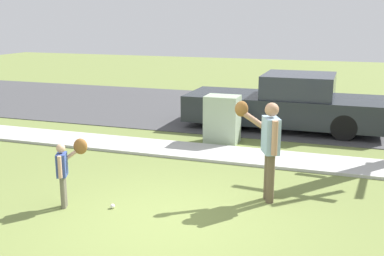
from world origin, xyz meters
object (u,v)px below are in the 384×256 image
object	(u,v)px
person_child	(67,164)
parked_pickup_dark	(286,104)
person_adult	(268,141)
utility_cabinet	(222,119)
baseball	(112,206)

from	to	relation	value
person_child	parked_pickup_dark	distance (m)	7.03
person_adult	parked_pickup_dark	bearing A→B (deg)	-109.11
person_child	utility_cabinet	world-z (taller)	utility_cabinet
person_adult	parked_pickup_dark	size ratio (longest dim) A/B	0.32
baseball	utility_cabinet	size ratio (longest dim) A/B	0.06
person_adult	parked_pickup_dark	world-z (taller)	person_adult
baseball	parked_pickup_dark	distance (m)	6.71
parked_pickup_dark	person_child	bearing A→B (deg)	68.91
baseball	person_adult	bearing A→B (deg)	26.77
person_child	parked_pickup_dark	xyz separation A→B (m)	(2.53, 6.56, -0.03)
person_adult	person_child	bearing A→B (deg)	-0.34
person_child	parked_pickup_dark	bearing A→B (deg)	45.28
person_adult	baseball	xyz separation A→B (m)	(-2.24, -1.13, -0.98)
baseball	parked_pickup_dark	bearing A→B (deg)	74.14
baseball	utility_cabinet	world-z (taller)	utility_cabinet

